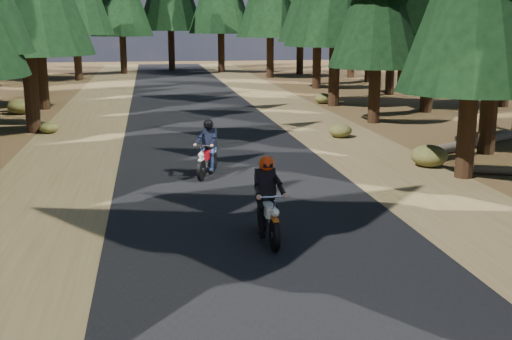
{
  "coord_description": "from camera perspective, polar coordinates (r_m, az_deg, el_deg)",
  "views": [
    {
      "loc": [
        -2.06,
        -10.85,
        3.96
      ],
      "look_at": [
        0.0,
        1.5,
        1.1
      ],
      "focal_mm": 45.0,
      "sensor_mm": 36.0,
      "label": 1
    }
  ],
  "objects": [
    {
      "name": "rider_lead",
      "position": [
        11.89,
        1.08,
        -3.88
      ],
      "size": [
        0.57,
        1.79,
        1.58
      ],
      "rotation": [
        0.0,
        0.0,
        3.16
      ],
      "color": "white",
      "rests_on": "road"
    },
    {
      "name": "shoulder_r",
      "position": [
        17.65,
        12.97,
        -0.43
      ],
      "size": [
        3.2,
        100.0,
        0.01
      ],
      "primitive_type": "cube",
      "color": "brown",
      "rests_on": "ground"
    },
    {
      "name": "road",
      "position": [
        16.47,
        -2.01,
        -1.04
      ],
      "size": [
        6.0,
        100.0,
        0.01
      ],
      "primitive_type": "cube",
      "color": "black",
      "rests_on": "ground"
    },
    {
      "name": "shoulder_l",
      "position": [
        16.54,
        -18.02,
        -1.63
      ],
      "size": [
        3.2,
        100.0,
        0.01
      ],
      "primitive_type": "cube",
      "color": "brown",
      "rests_on": "ground"
    },
    {
      "name": "understory_shrubs",
      "position": [
        19.47,
        -3.33,
        1.95
      ],
      "size": [
        15.47,
        30.24,
        0.68
      ],
      "color": "#474C1E",
      "rests_on": "ground"
    },
    {
      "name": "ground",
      "position": [
        11.74,
        1.21,
        -6.86
      ],
      "size": [
        120.0,
        120.0,
        0.0
      ],
      "primitive_type": "plane",
      "color": "#483319",
      "rests_on": "ground"
    },
    {
      "name": "log_near",
      "position": [
        22.22,
        18.78,
        2.33
      ],
      "size": [
        5.39,
        3.42,
        0.32
      ],
      "primitive_type": "cylinder",
      "rotation": [
        0.0,
        1.57,
        0.54
      ],
      "color": "#4C4233",
      "rests_on": "ground"
    },
    {
      "name": "rider_follow",
      "position": [
        17.0,
        -4.35,
        1.09
      ],
      "size": [
        1.09,
        1.74,
        1.49
      ],
      "rotation": [
        0.0,
        0.0,
        2.76
      ],
      "color": "maroon",
      "rests_on": "road"
    }
  ]
}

